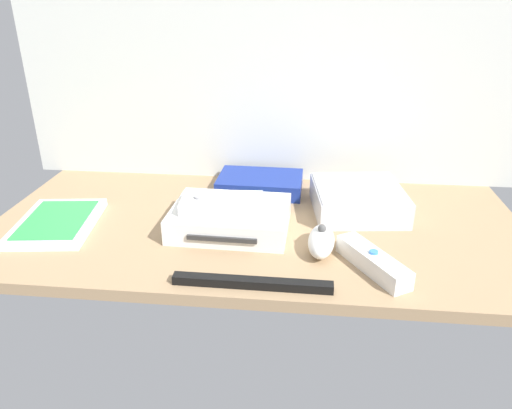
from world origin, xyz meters
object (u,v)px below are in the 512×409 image
at_px(remote_nunchuk, 321,241).
at_px(remote_wand, 373,261).
at_px(game_console, 231,218).
at_px(remote_classic_pad, 222,203).
at_px(game_case, 57,223).
at_px(network_router, 260,183).
at_px(mini_computer, 358,199).
at_px(sensor_bar, 252,283).

bearing_deg(remote_nunchuk, remote_wand, -27.31).
height_order(game_console, remote_classic_pad, remote_classic_pad).
height_order(remote_nunchuk, remote_classic_pad, remote_classic_pad).
xyz_separation_m(game_case, network_router, (0.36, 0.21, 0.01)).
relative_size(mini_computer, remote_nunchuk, 1.83).
distance_m(mini_computer, game_case, 0.58).
distance_m(game_console, game_case, 0.32).
bearing_deg(mini_computer, game_console, -157.13).
xyz_separation_m(remote_nunchuk, sensor_bar, (-0.10, -0.12, -0.01)).
height_order(remote_wand, sensor_bar, remote_wand).
relative_size(game_case, remote_classic_pad, 1.39).
relative_size(game_case, sensor_bar, 0.86).
bearing_deg(game_case, remote_nunchuk, -12.44).
height_order(game_case, sensor_bar, game_case).
height_order(game_case, network_router, network_router).
bearing_deg(game_console, network_router, 80.80).
distance_m(game_case, sensor_bar, 0.42).
relative_size(game_console, remote_nunchuk, 2.08).
xyz_separation_m(game_console, remote_classic_pad, (-0.01, -0.01, 0.03)).
bearing_deg(remote_wand, game_case, 139.03).
height_order(network_router, remote_nunchuk, remote_nunchuk).
bearing_deg(remote_classic_pad, game_case, 179.88).
relative_size(game_console, remote_classic_pad, 1.45).
xyz_separation_m(mini_computer, remote_classic_pad, (-0.25, -0.11, 0.03)).
relative_size(mini_computer, network_router, 1.03).
bearing_deg(remote_nunchuk, remote_classic_pad, 165.74).
bearing_deg(network_router, remote_nunchuk, -61.92).
bearing_deg(mini_computer, game_case, -167.53).
relative_size(game_case, remote_nunchuk, 2.00).
bearing_deg(remote_wand, network_router, 92.63).
bearing_deg(remote_wand, remote_classic_pad, 125.38).
bearing_deg(remote_classic_pad, game_console, 24.95).
xyz_separation_m(game_console, remote_nunchuk, (0.16, -0.07, -0.00)).
distance_m(network_router, remote_classic_pad, 0.20).
xyz_separation_m(remote_wand, sensor_bar, (-0.18, -0.07, -0.01)).
relative_size(mini_computer, sensor_bar, 0.79).
bearing_deg(remote_nunchuk, game_case, 179.23).
distance_m(mini_computer, network_router, 0.22).
bearing_deg(game_case, sensor_bar, -29.99).
relative_size(remote_wand, remote_classic_pad, 0.98).
distance_m(network_router, sensor_bar, 0.37).
bearing_deg(sensor_bar, mini_computer, 58.48).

